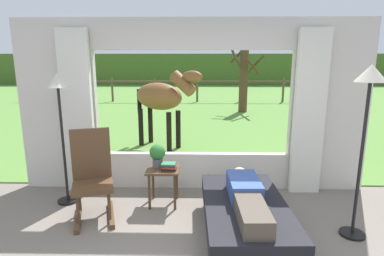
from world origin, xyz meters
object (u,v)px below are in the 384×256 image
object	(u,v)px
floor_lamp_left	(59,100)
horse	(161,97)
floor_lamp_right	(368,100)
rocking_chair	(92,175)
side_table	(163,175)
book_stack	(169,166)
recliner_sofa	(245,218)
reclining_person	(246,195)
potted_plant	(158,154)
pasture_tree	(244,78)

from	to	relation	value
floor_lamp_left	horse	distance (m)	2.98
floor_lamp_right	horse	world-z (taller)	floor_lamp_right
floor_lamp_left	rocking_chair	bearing A→B (deg)	-36.77
floor_lamp_left	floor_lamp_right	bearing A→B (deg)	-12.21
rocking_chair	side_table	bearing A→B (deg)	3.87
side_table	book_stack	world-z (taller)	book_stack
recliner_sofa	book_stack	bearing A→B (deg)	139.64
reclining_person	side_table	size ratio (longest dim) A/B	2.76
potted_plant	pasture_tree	xyz separation A→B (m)	(2.23, 7.73, 0.59)
potted_plant	pasture_tree	world-z (taller)	pasture_tree
floor_lamp_left	floor_lamp_right	size ratio (longest dim) A/B	0.93
book_stack	horse	size ratio (longest dim) A/B	0.12
recliner_sofa	pasture_tree	world-z (taller)	pasture_tree
reclining_person	book_stack	xyz separation A→B (m)	(-0.92, 0.78, 0.05)
recliner_sofa	rocking_chair	xyz separation A→B (m)	(-1.86, 0.45, 0.33)
potted_plant	rocking_chair	bearing A→B (deg)	-152.55
recliner_sofa	floor_lamp_left	distance (m)	2.79
potted_plant	horse	xyz separation A→B (m)	(-0.27, 2.76, 0.45)
recliner_sofa	horse	world-z (taller)	horse
reclining_person	side_table	bearing A→B (deg)	138.18
recliner_sofa	book_stack	size ratio (longest dim) A/B	8.27
recliner_sofa	reclining_person	world-z (taller)	reclining_person
book_stack	floor_lamp_right	xyz separation A→B (m)	(2.16, -0.68, 0.98)
floor_lamp_right	pasture_tree	distance (m)	8.54
potted_plant	book_stack	xyz separation A→B (m)	(0.17, -0.12, -0.13)
reclining_person	rocking_chair	size ratio (longest dim) A/B	1.28
potted_plant	horse	world-z (taller)	horse
rocking_chair	book_stack	size ratio (longest dim) A/B	5.37
reclining_person	rocking_chair	xyz separation A→B (m)	(-1.86, 0.50, 0.02)
book_stack	pasture_tree	bearing A→B (deg)	75.30
floor_lamp_right	potted_plant	bearing A→B (deg)	160.92
book_stack	pasture_tree	world-z (taller)	pasture_tree
potted_plant	horse	distance (m)	2.81
rocking_chair	floor_lamp_right	bearing A→B (deg)	-25.35
recliner_sofa	reclining_person	distance (m)	0.31
recliner_sofa	horse	xyz separation A→B (m)	(-1.35, 3.62, 0.94)
side_table	potted_plant	xyz separation A→B (m)	(-0.08, 0.06, 0.28)
rocking_chair	book_stack	distance (m)	0.98
side_table	pasture_tree	bearing A→B (deg)	74.59
recliner_sofa	reclining_person	xyz separation A→B (m)	(0.00, -0.05, 0.30)
horse	book_stack	bearing A→B (deg)	42.87
potted_plant	book_stack	world-z (taller)	potted_plant
rocking_chair	floor_lamp_left	xyz separation A→B (m)	(-0.51, 0.38, 0.90)
recliner_sofa	potted_plant	xyz separation A→B (m)	(-1.09, 0.86, 0.48)
recliner_sofa	floor_lamp_right	size ratio (longest dim) A/B	0.90
horse	pasture_tree	distance (m)	5.56
book_stack	side_table	bearing A→B (deg)	144.37
floor_lamp_left	horse	world-z (taller)	floor_lamp_left
potted_plant	floor_lamp_left	xyz separation A→B (m)	(-1.28, -0.02, 0.75)
potted_plant	recliner_sofa	bearing A→B (deg)	-38.28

